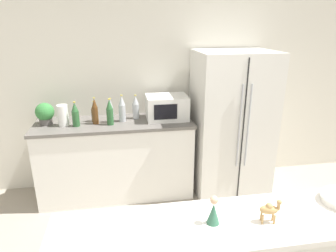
{
  "coord_description": "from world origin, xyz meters",
  "views": [
    {
      "loc": [
        -0.43,
        -0.94,
        2.04
      ],
      "look_at": [
        -0.05,
        1.37,
        1.22
      ],
      "focal_mm": 32.0,
      "sensor_mm": 36.0,
      "label": 1
    }
  ],
  "objects_px": {
    "microwave": "(167,107)",
    "back_bottle_5": "(122,109)",
    "back_bottle_4": "(111,111)",
    "potted_plant": "(45,113)",
    "back_bottle_6": "(75,115)",
    "back_bottle_2": "(95,111)",
    "back_bottle_1": "(94,112)",
    "back_bottle_0": "(136,107)",
    "back_bottle_3": "(110,112)",
    "camel_figurine": "(270,209)",
    "refrigerator": "(231,123)",
    "paper_towel_roll": "(63,115)",
    "wise_man_figurine_blue": "(214,212)"
  },
  "relations": [
    {
      "from": "paper_towel_roll",
      "to": "back_bottle_6",
      "type": "bearing_deg",
      "value": -16.35
    },
    {
      "from": "back_bottle_3",
      "to": "camel_figurine",
      "type": "height_order",
      "value": "back_bottle_3"
    },
    {
      "from": "back_bottle_0",
      "to": "back_bottle_5",
      "type": "bearing_deg",
      "value": -152.69
    },
    {
      "from": "paper_towel_roll",
      "to": "back_bottle_5",
      "type": "relative_size",
      "value": 0.75
    },
    {
      "from": "back_bottle_3",
      "to": "back_bottle_4",
      "type": "distance_m",
      "value": 0.09
    },
    {
      "from": "back_bottle_0",
      "to": "back_bottle_1",
      "type": "relative_size",
      "value": 1.18
    },
    {
      "from": "microwave",
      "to": "back_bottle_1",
      "type": "relative_size",
      "value": 1.97
    },
    {
      "from": "back_bottle_1",
      "to": "camel_figurine",
      "type": "xyz_separation_m",
      "value": [
        1.05,
        -2.15,
        0.04
      ]
    },
    {
      "from": "potted_plant",
      "to": "back_bottle_6",
      "type": "distance_m",
      "value": 0.36
    },
    {
      "from": "camel_figurine",
      "to": "back_bottle_3",
      "type": "bearing_deg",
      "value": 113.53
    },
    {
      "from": "microwave",
      "to": "back_bottle_6",
      "type": "bearing_deg",
      "value": -174.67
    },
    {
      "from": "back_bottle_1",
      "to": "back_bottle_0",
      "type": "bearing_deg",
      "value": 4.16
    },
    {
      "from": "microwave",
      "to": "back_bottle_1",
      "type": "bearing_deg",
      "value": 177.36
    },
    {
      "from": "refrigerator",
      "to": "back_bottle_0",
      "type": "xyz_separation_m",
      "value": [
        -1.14,
        0.16,
        0.21
      ]
    },
    {
      "from": "back_bottle_3",
      "to": "back_bottle_5",
      "type": "xyz_separation_m",
      "value": [
        0.14,
        0.09,
        0.01
      ]
    },
    {
      "from": "paper_towel_roll",
      "to": "back_bottle_3",
      "type": "height_order",
      "value": "back_bottle_3"
    },
    {
      "from": "refrigerator",
      "to": "back_bottle_0",
      "type": "relative_size",
      "value": 6.0
    },
    {
      "from": "microwave",
      "to": "back_bottle_5",
      "type": "xyz_separation_m",
      "value": [
        -0.52,
        -0.01,
        0.01
      ]
    },
    {
      "from": "paper_towel_roll",
      "to": "camel_figurine",
      "type": "relative_size",
      "value": 1.67
    },
    {
      "from": "refrigerator",
      "to": "microwave",
      "type": "relative_size",
      "value": 3.59
    },
    {
      "from": "microwave",
      "to": "back_bottle_2",
      "type": "xyz_separation_m",
      "value": [
        -0.83,
        -0.05,
        0.01
      ]
    },
    {
      "from": "paper_towel_roll",
      "to": "back_bottle_0",
      "type": "xyz_separation_m",
      "value": [
        0.81,
        0.13,
        0.02
      ]
    },
    {
      "from": "refrigerator",
      "to": "paper_towel_roll",
      "type": "relative_size",
      "value": 7.3
    },
    {
      "from": "back_bottle_1",
      "to": "back_bottle_4",
      "type": "distance_m",
      "value": 0.2
    },
    {
      "from": "paper_towel_roll",
      "to": "back_bottle_4",
      "type": "height_order",
      "value": "back_bottle_4"
    },
    {
      "from": "refrigerator",
      "to": "back_bottle_6",
      "type": "height_order",
      "value": "refrigerator"
    },
    {
      "from": "paper_towel_roll",
      "to": "back_bottle_1",
      "type": "height_order",
      "value": "back_bottle_1"
    },
    {
      "from": "back_bottle_2",
      "to": "wise_man_figurine_blue",
      "type": "xyz_separation_m",
      "value": [
        0.74,
        -2.02,
        0.0
      ]
    },
    {
      "from": "potted_plant",
      "to": "paper_towel_roll",
      "type": "relative_size",
      "value": 1.05
    },
    {
      "from": "microwave",
      "to": "back_bottle_3",
      "type": "bearing_deg",
      "value": -171.05
    },
    {
      "from": "back_bottle_5",
      "to": "camel_figurine",
      "type": "xyz_separation_m",
      "value": [
        0.74,
        -2.1,
        0.01
      ]
    },
    {
      "from": "potted_plant",
      "to": "back_bottle_3",
      "type": "relative_size",
      "value": 0.83
    },
    {
      "from": "back_bottle_3",
      "to": "back_bottle_4",
      "type": "xyz_separation_m",
      "value": [
        0.01,
        0.09,
        -0.01
      ]
    },
    {
      "from": "back_bottle_1",
      "to": "potted_plant",
      "type": "bearing_deg",
      "value": -178.3
    },
    {
      "from": "potted_plant",
      "to": "camel_figurine",
      "type": "xyz_separation_m",
      "value": [
        1.59,
        -2.13,
        0.03
      ]
    },
    {
      "from": "back_bottle_5",
      "to": "back_bottle_2",
      "type": "bearing_deg",
      "value": -172.68
    },
    {
      "from": "microwave",
      "to": "back_bottle_4",
      "type": "height_order",
      "value": "back_bottle_4"
    },
    {
      "from": "back_bottle_0",
      "to": "back_bottle_2",
      "type": "distance_m",
      "value": 0.48
    },
    {
      "from": "back_bottle_4",
      "to": "potted_plant",
      "type": "bearing_deg",
      "value": 176.73
    },
    {
      "from": "back_bottle_0",
      "to": "back_bottle_1",
      "type": "xyz_separation_m",
      "value": [
        -0.48,
        -0.03,
        -0.02
      ]
    },
    {
      "from": "back_bottle_2",
      "to": "back_bottle_3",
      "type": "xyz_separation_m",
      "value": [
        0.16,
        -0.06,
        -0.0
      ]
    },
    {
      "from": "paper_towel_roll",
      "to": "potted_plant",
      "type": "bearing_deg",
      "value": 159.06
    },
    {
      "from": "back_bottle_5",
      "to": "camel_figurine",
      "type": "height_order",
      "value": "back_bottle_5"
    },
    {
      "from": "back_bottle_4",
      "to": "back_bottle_5",
      "type": "xyz_separation_m",
      "value": [
        0.13,
        0.01,
        0.02
      ]
    },
    {
      "from": "back_bottle_0",
      "to": "back_bottle_2",
      "type": "xyz_separation_m",
      "value": [
        -0.46,
        -0.12,
        0.01
      ]
    },
    {
      "from": "back_bottle_2",
      "to": "back_bottle_5",
      "type": "distance_m",
      "value": 0.3
    },
    {
      "from": "paper_towel_roll",
      "to": "camel_figurine",
      "type": "bearing_deg",
      "value": -56.01
    },
    {
      "from": "back_bottle_0",
      "to": "back_bottle_3",
      "type": "distance_m",
      "value": 0.35
    },
    {
      "from": "microwave",
      "to": "back_bottle_5",
      "type": "bearing_deg",
      "value": -178.91
    },
    {
      "from": "back_bottle_0",
      "to": "back_bottle_5",
      "type": "xyz_separation_m",
      "value": [
        -0.16,
        -0.08,
        0.01
      ]
    }
  ]
}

